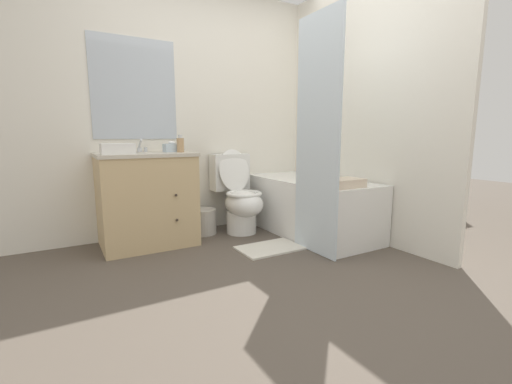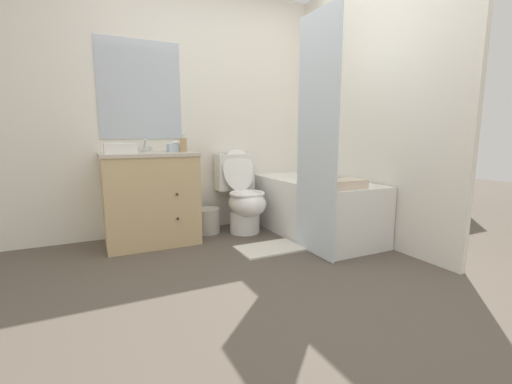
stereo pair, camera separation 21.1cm
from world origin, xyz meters
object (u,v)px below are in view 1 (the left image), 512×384
Objects in this scene: vanity_cabinet at (147,198)px; bath_towel_folded at (343,183)px; toilet at (239,197)px; bathtub at (310,206)px; bath_mat at (270,248)px; soap_dispenser at (180,145)px; sink_faucet at (140,148)px; wastebasket at (203,221)px; tissue_box at (172,148)px; hand_towel_folded at (118,149)px.

vanity_cabinet is 1.76m from bath_towel_folded.
bathtub is at bearing -33.75° from toilet.
toilet reaches higher than bath_mat.
sink_faucet is at bearing 143.27° from soap_dispenser.
bathtub is at bearing -28.59° from wastebasket.
wastebasket is 0.84m from soap_dispenser.
sink_faucet is 1.53m from bath_mat.
tissue_box reaches higher than vanity_cabinet.
toilet is 6.01× the size of tissue_box.
wastebasket is 0.82× the size of bath_towel_folded.
soap_dispenser reaches higher than sink_faucet.
bathtub is 10.27× the size of tissue_box.
hand_towel_folded is 1.90m from bath_towel_folded.
soap_dispenser is at bearing -8.56° from vanity_cabinet.
bath_towel_folded is (1.43, -1.21, -0.28)m from sink_faucet.
toilet reaches higher than bathtub.
toilet is 1.12m from bath_towel_folded.
vanity_cabinet is 0.49m from sink_faucet.
hand_towel_folded is 0.76× the size of bath_towel_folded.
wastebasket is 1.14m from hand_towel_folded.
vanity_cabinet is 5.98× the size of sink_faucet.
hand_towel_folded reaches higher than bath_mat.
bath_towel_folded is 0.86m from bath_mat.
bath_mat is (0.58, -0.64, -0.91)m from soap_dispenser.
sink_faucet reaches higher than hand_towel_folded.
tissue_box is 1.31m from bath_mat.
vanity_cabinet is 0.58m from soap_dispenser.
wastebasket is (-0.97, 0.53, -0.16)m from bathtub.
tissue_box reaches higher than toilet.
sink_faucet reaches higher than toilet.
bath_mat is at bearing 147.25° from bath_towel_folded.
soap_dispenser is at bearing -179.79° from toilet.
toilet is 0.45m from wastebasket.
soap_dispenser is at bearing -59.71° from tissue_box.
tissue_box is at bearing -28.72° from sink_faucet.
soap_dispenser is 0.29× the size of bath_mat.
bath_mat is at bearing -24.40° from hand_towel_folded.
bathtub reaches higher than wastebasket.
bathtub is 0.66m from bath_towel_folded.
vanity_cabinet is 5.92× the size of tissue_box.
soap_dispenser is 0.47× the size of bath_towel_folded.
bath_towel_folded is at bearing -42.52° from tissue_box.
wastebasket is 1.93× the size of tissue_box.
soap_dispenser reaches higher than tissue_box.
hand_towel_folded is at bearing -168.41° from soap_dispenser.
toilet is at bearing -18.70° from wastebasket.
bath_mat is at bearing -92.28° from toilet.
sink_faucet is at bearing 54.94° from hand_towel_folded.
bath_towel_folded is (1.67, -0.86, -0.29)m from hand_towel_folded.
vanity_cabinet reaches higher than bathtub.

